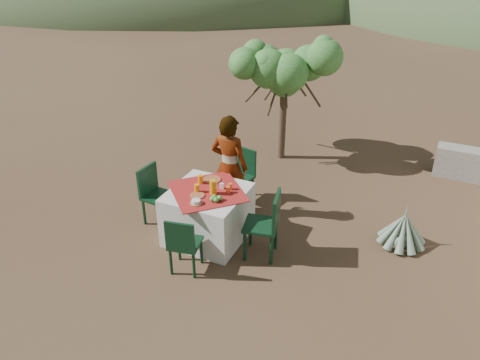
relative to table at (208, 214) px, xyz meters
name	(u,v)px	position (x,y,z in m)	size (l,w,h in m)	color
ground	(241,241)	(0.47, 0.09, -0.38)	(160.00, 160.00, 0.00)	#3E281C
table	(208,214)	(0.00, 0.00, 0.00)	(1.30, 1.30, 0.76)	silver
chair_far	(241,173)	(0.00, 1.13, 0.12)	(0.49, 0.49, 0.89)	black
chair_near	(183,243)	(0.09, -0.83, 0.08)	(0.45, 0.45, 0.82)	black
chair_left	(154,192)	(-0.92, 0.04, 0.12)	(0.45, 0.45, 0.90)	black
chair_right	(267,222)	(0.92, -0.05, 0.15)	(0.52, 0.52, 0.96)	black
person	(229,166)	(0.00, 0.71, 0.43)	(0.59, 0.39, 1.62)	#8C6651
shrub_tree	(289,74)	(0.10, 2.98, 1.24)	(1.75, 1.72, 2.06)	#443422
agave	(403,230)	(2.56, 0.98, -0.14)	(0.67, 0.68, 0.72)	slate
plate_far	(212,179)	(-0.08, 0.31, 0.39)	(0.25, 0.25, 0.01)	brown
plate_near	(197,195)	(-0.06, -0.18, 0.39)	(0.20, 0.20, 0.01)	brown
glass_far	(201,179)	(-0.19, 0.16, 0.44)	(0.08, 0.08, 0.12)	orange
glass_near	(197,188)	(-0.11, -0.08, 0.44)	(0.07, 0.07, 0.11)	orange
juice_pitcher	(213,187)	(0.11, -0.03, 0.48)	(0.09, 0.09, 0.20)	orange
bowl_plate	(196,203)	(0.03, -0.36, 0.39)	(0.17, 0.17, 0.01)	brown
white_bowl	(196,201)	(0.03, -0.36, 0.42)	(0.12, 0.12, 0.04)	silver
jar_left	(228,190)	(0.28, 0.08, 0.43)	(0.06, 0.06, 0.09)	orange
jar_right	(230,186)	(0.27, 0.17, 0.43)	(0.06, 0.06, 0.09)	orange
napkin_holder	(222,186)	(0.16, 0.15, 0.42)	(0.06, 0.04, 0.08)	silver
fruit_cluster	(216,198)	(0.23, -0.19, 0.42)	(0.15, 0.14, 0.07)	#4D9536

